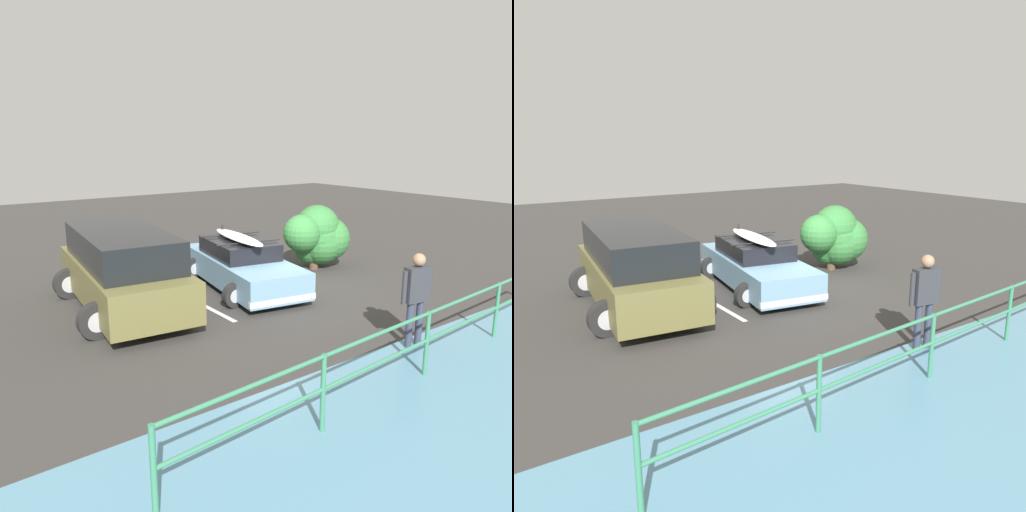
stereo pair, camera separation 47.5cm
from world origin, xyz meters
TOP-DOWN VIEW (x-y plane):
  - ground_plane at (0.00, 0.00)m, footprint 44.00×44.00m
  - parking_stripe at (1.94, -0.50)m, footprint 0.12×3.98m
  - sedan_car at (0.38, -0.54)m, footprint 2.69×4.60m
  - suv_car at (3.49, -0.71)m, footprint 2.94×5.13m
  - person_bystander at (-0.05, 4.48)m, footprint 0.68×0.28m
  - railing_fence at (0.78, 5.32)m, footprint 9.99×0.79m
  - bush_near_left at (-2.57, -0.80)m, footprint 2.16×1.44m

SIDE VIEW (x-z plane):
  - ground_plane at x=0.00m, z-range -0.02..0.00m
  - parking_stripe at x=1.94m, z-range 0.00..0.00m
  - sedan_car at x=0.38m, z-range -0.16..1.35m
  - railing_fence at x=0.78m, z-range 0.20..1.30m
  - bush_near_left at x=-2.57m, z-range -0.01..1.87m
  - suv_car at x=3.49m, z-range 0.03..1.83m
  - person_bystander at x=-0.05m, z-range 0.18..1.96m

